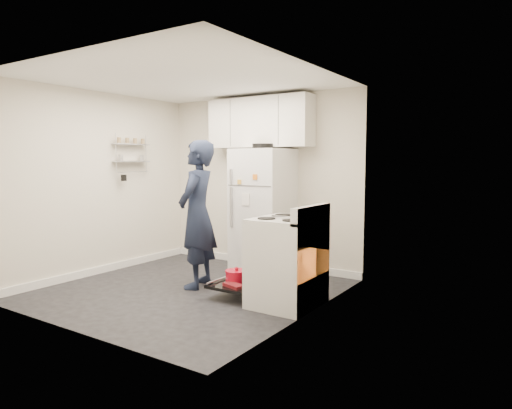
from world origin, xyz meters
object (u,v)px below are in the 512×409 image
Objects in this scene: electric_range at (286,262)px; refrigerator at (263,211)px; open_oven_door at (240,280)px; person at (197,214)px.

electric_range is 1.53m from refrigerator.
refrigerator is at bearing 109.24° from open_oven_door.
electric_range is at bearing 0.85° from open_oven_door.
open_oven_door is 0.99m from person.
person is at bearing -104.70° from refrigerator.
electric_range is 1.57× the size of open_oven_door.
open_oven_door is (-0.61, -0.01, -0.29)m from electric_range.
refrigerator is at bearing 147.46° from person.
person is at bearing 178.56° from electric_range.
open_oven_door is 0.39× the size of refrigerator.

